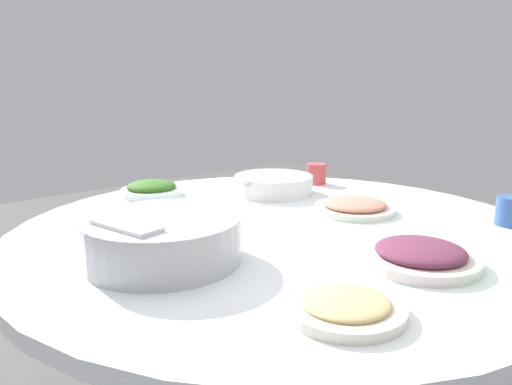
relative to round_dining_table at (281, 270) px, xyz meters
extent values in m
cylinder|color=#99999E|center=(0.00, 0.00, -0.25)|extent=(0.15, 0.15, 0.68)
cylinder|color=white|center=(0.00, 0.00, 0.11)|extent=(1.35, 1.35, 0.03)
cylinder|color=#B2B5BA|center=(-0.36, -0.02, 0.17)|extent=(0.32, 0.32, 0.09)
ellipsoid|color=white|center=(-0.36, -0.02, 0.17)|extent=(0.26, 0.26, 0.10)
cube|color=white|center=(-0.44, -0.04, 0.22)|extent=(0.09, 0.16, 0.01)
cylinder|color=white|center=(0.24, 0.28, 0.15)|extent=(0.26, 0.26, 0.06)
cylinder|color=black|center=(0.24, 0.28, 0.15)|extent=(0.23, 0.23, 0.04)
cylinder|color=silver|center=(0.24, 0.28, 0.18)|extent=(0.28, 0.07, 0.01)
cylinder|color=white|center=(-0.08, 0.52, 0.13)|extent=(0.20, 0.20, 0.02)
ellipsoid|color=#33661E|center=(-0.08, 0.52, 0.15)|extent=(0.16, 0.16, 0.04)
cylinder|color=silver|center=(0.25, -0.04, 0.13)|extent=(0.23, 0.23, 0.02)
ellipsoid|color=#D77E68|center=(0.25, -0.04, 0.15)|extent=(0.18, 0.18, 0.03)
cylinder|color=silver|center=(0.02, -0.38, 0.13)|extent=(0.23, 0.23, 0.02)
ellipsoid|color=#652B45|center=(0.02, -0.38, 0.15)|extent=(0.18, 0.18, 0.04)
cylinder|color=silver|center=(-0.26, -0.41, 0.13)|extent=(0.19, 0.19, 0.02)
ellipsoid|color=tan|center=(-0.26, -0.41, 0.14)|extent=(0.14, 0.14, 0.02)
cylinder|color=#CB4544|center=(0.46, 0.30, 0.16)|extent=(0.07, 0.07, 0.07)
cylinder|color=#315696|center=(0.44, -0.38, 0.16)|extent=(0.07, 0.07, 0.07)
camera|label=1|loc=(-0.81, -0.83, 0.47)|focal=33.12mm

